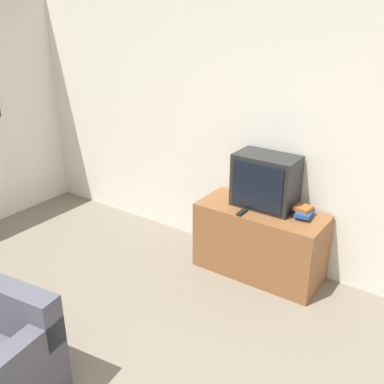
# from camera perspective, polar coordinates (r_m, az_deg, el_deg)

# --- Properties ---
(wall_back) EXTENTS (9.00, 0.06, 2.60)m
(wall_back) POSITION_cam_1_polar(r_m,az_deg,el_deg) (4.32, 9.76, 7.09)
(wall_back) COLOR silver
(wall_back) RESTS_ON ground_plane
(tv_stand) EXTENTS (1.21, 0.52, 0.68)m
(tv_stand) POSITION_cam_1_polar(r_m,az_deg,el_deg) (4.38, 8.56, -6.24)
(tv_stand) COLOR brown
(tv_stand) RESTS_ON ground_plane
(television) EXTENTS (0.58, 0.35, 0.51)m
(television) POSITION_cam_1_polar(r_m,az_deg,el_deg) (4.21, 9.32, 1.35)
(television) COLOR black
(television) RESTS_ON tv_stand
(book_stack) EXTENTS (0.18, 0.23, 0.10)m
(book_stack) POSITION_cam_1_polar(r_m,az_deg,el_deg) (4.14, 13.99, -2.45)
(book_stack) COLOR #23478E
(book_stack) RESTS_ON tv_stand
(remote_on_stand) EXTENTS (0.05, 0.15, 0.02)m
(remote_on_stand) POSITION_cam_1_polar(r_m,az_deg,el_deg) (4.13, 6.37, -2.57)
(remote_on_stand) COLOR black
(remote_on_stand) RESTS_ON tv_stand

